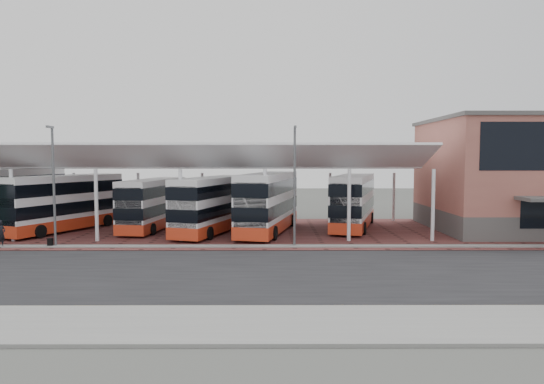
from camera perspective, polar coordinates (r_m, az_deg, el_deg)
The scene contains 18 objects.
ground at distance 26.51m, azimuth -1.04°, elevation -9.00°, with size 140.00×140.00×0.00m, color #484A45.
road at distance 25.54m, azimuth -1.07°, elevation -9.49°, with size 120.00×14.00×0.02m, color black.
forecourt at distance 39.31m, azimuth 2.16°, elevation -4.69°, with size 72.00×16.00×0.06m, color brown.
sidewalk at distance 17.84m, azimuth -1.47°, elevation -15.30°, with size 120.00×4.00×0.14m, color gray.
north_kerb at distance 32.57m, azimuth -0.88°, elevation -6.43°, with size 120.00×0.80×0.14m, color gray.
yellow_line_near at distance 19.75m, azimuth -1.34°, elevation -13.51°, with size 120.00×0.12×0.01m, color #EAA200.
yellow_line_far at distance 20.04m, azimuth -1.32°, elevation -13.25°, with size 120.00×0.12×0.01m, color #EAA200.
canopy at distance 40.28m, azimuth -9.34°, elevation 3.71°, with size 37.00×11.63×7.07m.
lamp_west at distance 35.21m, azimuth -24.31°, elevation 1.03°, with size 0.16×0.90×8.07m.
lamp_east at distance 32.18m, azimuth 2.68°, elevation 1.14°, with size 0.16×0.90×8.07m.
bus_0 at distance 46.83m, azimuth -28.97°, elevation -0.69°, with size 5.67×12.44×5.00m.
bus_1 at distance 42.83m, azimuth -23.26°, elevation -1.23°, with size 6.71×11.06×4.52m.
bus_2 at distance 41.60m, azimuth -13.77°, elevation -1.40°, with size 3.66×10.33×4.17m.
bus_3 at distance 38.79m, azimuth -6.97°, elevation -1.53°, with size 5.52×10.94×4.41m.
bus_4 at distance 38.65m, azimuth -0.43°, elevation -1.29°, with size 5.10×11.73×4.71m.
bus_5 at distance 41.53m, azimuth 9.57°, elevation -1.14°, with size 5.51×11.14×4.48m.
pedestrian at distance 36.83m, azimuth -29.26°, elevation -4.31°, with size 0.66×0.43×1.81m, color black.
suitcase at distance 35.71m, azimuth -24.63°, elevation -5.43°, with size 0.33×0.24×0.57m, color black.
Camera 1 is at (0.38, -25.83, 5.97)m, focal length 32.00 mm.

